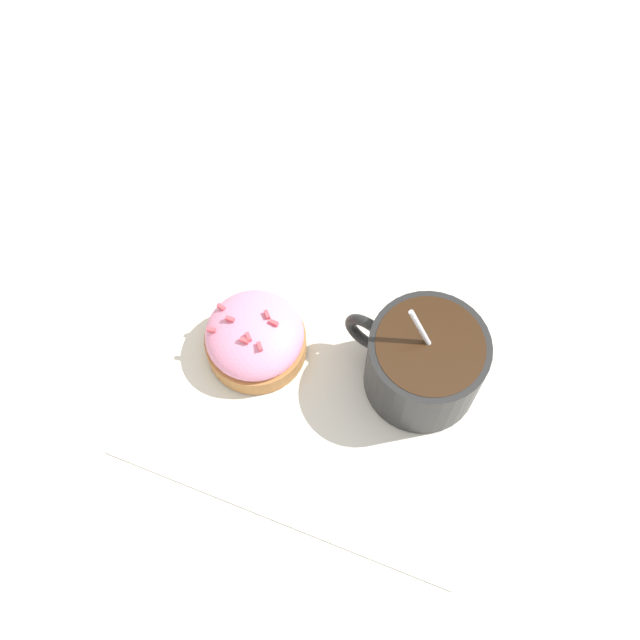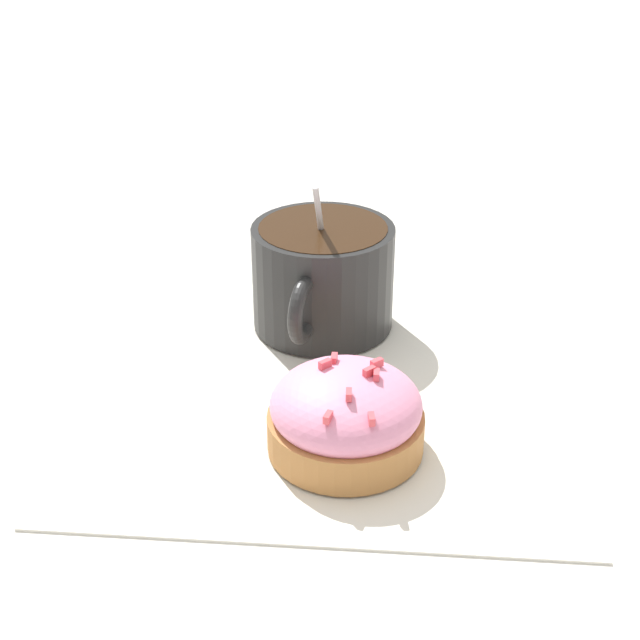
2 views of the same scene
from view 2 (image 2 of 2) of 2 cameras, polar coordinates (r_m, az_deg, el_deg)
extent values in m
plane|color=silver|center=(0.55, 0.54, -4.01)|extent=(3.00, 3.00, 0.00)
cube|color=white|center=(0.55, 0.54, -3.88)|extent=(0.32, 0.32, 0.00)
cylinder|color=black|center=(0.59, 0.54, 2.80)|extent=(0.09, 0.09, 0.07)
cylinder|color=#331E0F|center=(0.58, 0.56, 5.40)|extent=(0.08, 0.08, 0.01)
torus|color=black|center=(0.55, -1.06, 0.61)|extent=(0.04, 0.02, 0.04)
ellipsoid|color=silver|center=(0.58, 0.07, -0.67)|extent=(0.03, 0.02, 0.01)
cylinder|color=silver|center=(0.59, 0.63, 5.03)|extent=(0.05, 0.02, 0.10)
cylinder|color=#B2753D|center=(0.49, 1.64, -7.10)|extent=(0.08, 0.08, 0.02)
ellipsoid|color=pink|center=(0.48, 1.67, -5.43)|extent=(0.08, 0.08, 0.04)
cube|color=#EA4C56|center=(0.44, 0.52, -6.25)|extent=(0.01, 0.01, 0.00)
cube|color=#EA4C56|center=(0.46, 3.63, -3.52)|extent=(0.01, 0.00, 0.00)
cube|color=#EA4C56|center=(0.44, 3.31, -6.34)|extent=(0.01, 0.00, 0.00)
cube|color=#EA4C56|center=(0.48, 3.66, -2.78)|extent=(0.01, 0.01, 0.00)
cube|color=#EA4C56|center=(0.45, 1.86, -4.79)|extent=(0.01, 0.00, 0.00)
cube|color=#EA4C56|center=(0.47, 0.32, -2.84)|extent=(0.01, 0.01, 0.00)
cube|color=#EA4C56|center=(0.48, 0.31, -2.51)|extent=(0.01, 0.00, 0.00)
cube|color=#EA4C56|center=(0.47, 3.17, -3.31)|extent=(0.01, 0.01, 0.00)
camera|label=1|loc=(0.64, 38.11, 51.38)|focal=42.00mm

